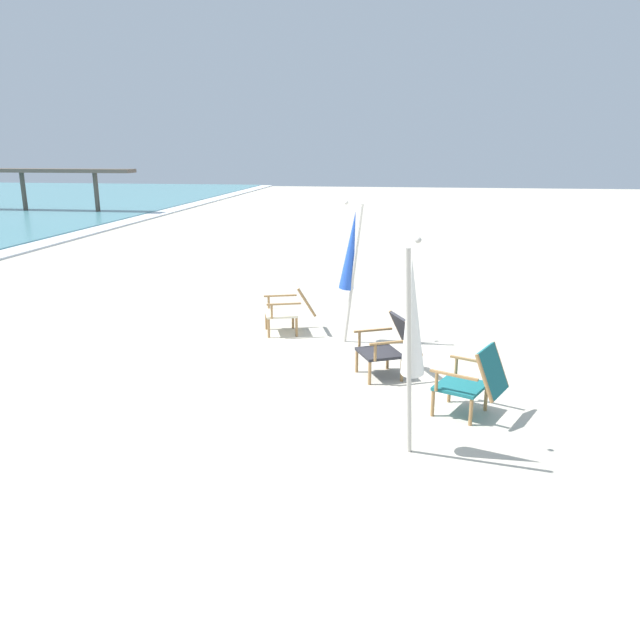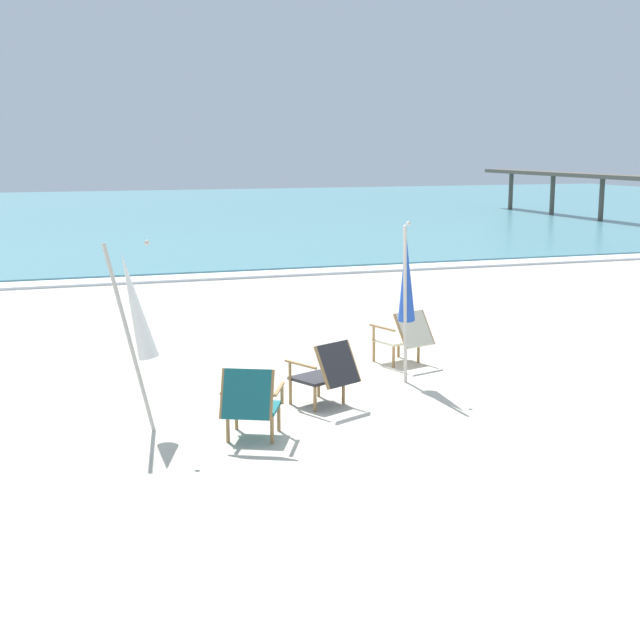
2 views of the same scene
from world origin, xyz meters
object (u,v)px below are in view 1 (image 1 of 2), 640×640
Objects in this scene: beach_chair_front_left at (292,307)px; umbrella_furled_blue at (351,252)px; beach_chair_back_left at (475,380)px; umbrella_furled_white at (412,320)px; beach_chair_far_center at (391,344)px.

umbrella_furled_blue is at bearing -113.54° from beach_chair_front_left.
umbrella_furled_blue reaches higher than beach_chair_back_left.
beach_chair_back_left is at bearing -138.40° from beach_chair_front_left.
umbrella_furled_white is at bearing 146.50° from beach_chair_back_left.
umbrella_furled_white reaches higher than beach_chair_far_center.
umbrella_furled_white is (-3.94, -1.85, 0.94)m from beach_chair_front_left.
beach_chair_back_left is 3.85m from beach_chair_front_left.
beach_chair_front_left is 0.44× the size of umbrella_furled_white.
beach_chair_back_left is at bearing -141.03° from beach_chair_far_center.
umbrella_furled_white is 0.99× the size of umbrella_furled_blue.
beach_chair_back_left is 1.58m from umbrella_furled_white.
beach_chair_back_left is 0.42× the size of umbrella_furled_blue.
umbrella_furled_blue is at bearing 26.72° from beach_chair_far_center.
beach_chair_far_center is 1.49m from beach_chair_back_left.
beach_chair_far_center is 0.43× the size of umbrella_furled_white.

